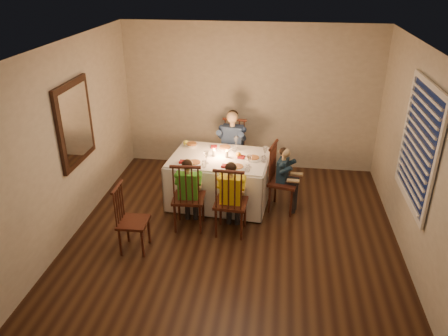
# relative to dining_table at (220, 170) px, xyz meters

# --- Properties ---
(ground) EXTENTS (5.00, 5.00, 0.00)m
(ground) POSITION_rel_dining_table_xyz_m (0.34, -1.04, -0.56)
(ground) COLOR black
(ground) RESTS_ON ground
(wall_left) EXTENTS (0.02, 5.00, 2.60)m
(wall_left) POSITION_rel_dining_table_xyz_m (-1.91, -1.04, 0.74)
(wall_left) COLOR beige
(wall_left) RESTS_ON ground
(wall_right) EXTENTS (0.02, 5.00, 2.60)m
(wall_right) POSITION_rel_dining_table_xyz_m (2.59, -1.04, 0.74)
(wall_right) COLOR beige
(wall_right) RESTS_ON ground
(wall_back) EXTENTS (4.50, 0.02, 2.60)m
(wall_back) POSITION_rel_dining_table_xyz_m (0.34, 1.46, 0.74)
(wall_back) COLOR beige
(wall_back) RESTS_ON ground
(ceiling) EXTENTS (5.00, 5.00, 0.00)m
(ceiling) POSITION_rel_dining_table_xyz_m (0.34, -1.04, 2.04)
(ceiling) COLOR white
(ceiling) RESTS_ON wall_back
(dining_table) EXTENTS (1.59, 1.21, 0.76)m
(dining_table) POSITION_rel_dining_table_xyz_m (0.00, 0.00, 0.00)
(dining_table) COLOR silver
(dining_table) RESTS_ON ground
(chair_adult) EXTENTS (0.48, 0.46, 1.07)m
(chair_adult) POSITION_rel_dining_table_xyz_m (0.10, 0.81, -0.56)
(chair_adult) COLOR #37120F
(chair_adult) RESTS_ON ground
(chair_near_left) EXTENTS (0.46, 0.45, 1.07)m
(chair_near_left) POSITION_rel_dining_table_xyz_m (-0.33, -0.79, -0.56)
(chair_near_left) COLOR #37120F
(chair_near_left) RESTS_ON ground
(chair_near_right) EXTENTS (0.46, 0.44, 1.07)m
(chair_near_right) POSITION_rel_dining_table_xyz_m (0.28, -0.85, -0.56)
(chair_near_right) COLOR #37120F
(chair_near_right) RESTS_ON ground
(chair_end) EXTENTS (0.51, 0.52, 1.07)m
(chair_end) POSITION_rel_dining_table_xyz_m (1.00, -0.10, -0.56)
(chair_end) COLOR #37120F
(chair_end) RESTS_ON ground
(chair_extra) EXTENTS (0.38, 0.40, 0.95)m
(chair_extra) POSITION_rel_dining_table_xyz_m (-0.94, -1.42, -0.56)
(chair_extra) COLOR #37120F
(chair_extra) RESTS_ON ground
(adult) EXTENTS (0.51, 0.47, 1.26)m
(adult) POSITION_rel_dining_table_xyz_m (0.10, 0.81, -0.56)
(adult) COLOR navy
(adult) RESTS_ON ground
(child_green) EXTENTS (0.38, 0.35, 1.08)m
(child_green) POSITION_rel_dining_table_xyz_m (-0.33, -0.79, -0.56)
(child_green) COLOR #3D9625
(child_green) RESTS_ON ground
(child_yellow) EXTENTS (0.39, 0.36, 1.10)m
(child_yellow) POSITION_rel_dining_table_xyz_m (0.28, -0.85, -0.56)
(child_yellow) COLOR yellow
(child_yellow) RESTS_ON ground
(child_teal) EXTENTS (0.37, 0.39, 1.03)m
(child_teal) POSITION_rel_dining_table_xyz_m (1.00, -0.10, -0.56)
(child_teal) COLOR #172A3B
(child_teal) RESTS_ON ground
(setting_adult) EXTENTS (0.28, 0.28, 0.02)m
(setting_adult) POSITION_rel_dining_table_xyz_m (0.04, 0.33, 0.24)
(setting_adult) COLOR white
(setting_adult) RESTS_ON dining_table
(setting_green) EXTENTS (0.28, 0.28, 0.02)m
(setting_green) POSITION_rel_dining_table_xyz_m (-0.33, -0.31, 0.24)
(setting_green) COLOR white
(setting_green) RESTS_ON dining_table
(setting_yellow) EXTENTS (0.28, 0.28, 0.02)m
(setting_yellow) POSITION_rel_dining_table_xyz_m (0.31, -0.36, 0.24)
(setting_yellow) COLOR white
(setting_yellow) RESTS_ON dining_table
(setting_teal) EXTENTS (0.28, 0.28, 0.02)m
(setting_teal) POSITION_rel_dining_table_xyz_m (0.52, -0.02, 0.24)
(setting_teal) COLOR white
(setting_teal) RESTS_ON dining_table
(candle_left) EXTENTS (0.06, 0.06, 0.10)m
(candle_left) POSITION_rel_dining_table_xyz_m (-0.09, 0.01, 0.28)
(candle_left) COLOR white
(candle_left) RESTS_ON dining_table
(candle_right) EXTENTS (0.06, 0.06, 0.10)m
(candle_right) POSITION_rel_dining_table_xyz_m (0.11, -0.01, 0.28)
(candle_right) COLOR white
(candle_right) RESTS_ON dining_table
(squash) EXTENTS (0.09, 0.09, 0.09)m
(squash) POSITION_rel_dining_table_xyz_m (-0.60, 0.37, 0.27)
(squash) COLOR yellow
(squash) RESTS_ON dining_table
(orange_fruit) EXTENTS (0.08, 0.08, 0.08)m
(orange_fruit) POSITION_rel_dining_table_xyz_m (0.29, 0.03, 0.27)
(orange_fruit) COLOR #FF9E15
(orange_fruit) RESTS_ON dining_table
(serving_bowl) EXTENTS (0.21, 0.21, 0.05)m
(serving_bowl) POSITION_rel_dining_table_xyz_m (-0.50, 0.33, 0.25)
(serving_bowl) COLOR white
(serving_bowl) RESTS_ON dining_table
(wall_mirror) EXTENTS (0.06, 0.95, 1.15)m
(wall_mirror) POSITION_rel_dining_table_xyz_m (-1.88, -0.74, 0.94)
(wall_mirror) COLOR black
(wall_mirror) RESTS_ON wall_left
(window_blinds) EXTENTS (0.07, 1.34, 1.54)m
(window_blinds) POSITION_rel_dining_table_xyz_m (2.54, -0.94, 0.94)
(window_blinds) COLOR black
(window_blinds) RESTS_ON wall_right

